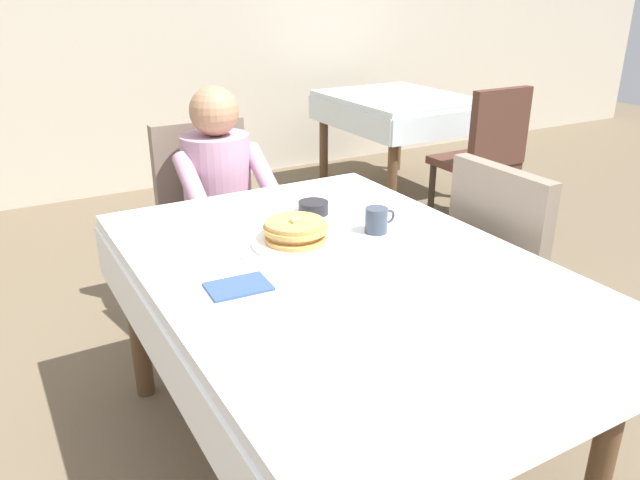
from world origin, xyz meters
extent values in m
plane|color=brown|center=(0.00, 0.00, 0.00)|extent=(14.00, 14.00, 0.00)
cube|color=white|center=(0.00, 0.00, 0.72)|extent=(1.10, 1.50, 0.04)
cube|color=white|center=(0.00, -0.76, 0.61)|extent=(1.10, 0.01, 0.18)
cube|color=white|center=(0.00, 0.76, 0.61)|extent=(1.10, 0.01, 0.18)
cube|color=white|center=(-0.56, 0.00, 0.61)|extent=(0.01, 1.50, 0.18)
cube|color=white|center=(0.56, 0.00, 0.61)|extent=(0.01, 1.50, 0.18)
cylinder|color=brown|center=(0.47, -0.67, 0.35)|extent=(0.07, 0.07, 0.70)
cylinder|color=brown|center=(-0.47, 0.67, 0.35)|extent=(0.07, 0.07, 0.70)
cylinder|color=brown|center=(0.47, 0.67, 0.35)|extent=(0.07, 0.07, 0.70)
cube|color=#7A6B5B|center=(0.02, 1.07, 0.42)|extent=(0.44, 0.44, 0.05)
cube|color=#7A6B5B|center=(0.02, 1.27, 0.69)|extent=(0.44, 0.06, 0.48)
cylinder|color=#2D2319|center=(0.20, 0.89, 0.20)|extent=(0.04, 0.04, 0.40)
cylinder|color=#2D2319|center=(-0.16, 0.89, 0.20)|extent=(0.04, 0.04, 0.40)
cylinder|color=#2D2319|center=(0.20, 1.25, 0.20)|extent=(0.04, 0.04, 0.40)
cylinder|color=#2D2319|center=(-0.16, 1.25, 0.20)|extent=(0.04, 0.04, 0.40)
cylinder|color=#B2849E|center=(0.02, 1.05, 0.68)|extent=(0.30, 0.30, 0.46)
sphere|color=#A37556|center=(0.02, 1.03, 1.02)|extent=(0.21, 0.21, 0.21)
cylinder|color=#B2849E|center=(0.18, 0.91, 0.75)|extent=(0.08, 0.29, 0.23)
cylinder|color=#B2849E|center=(-0.14, 0.91, 0.75)|extent=(0.08, 0.29, 0.23)
cylinder|color=#383D51|center=(0.10, 0.87, 0.23)|extent=(0.10, 0.10, 0.45)
cylinder|color=#383D51|center=(-0.06, 0.87, 0.23)|extent=(0.10, 0.10, 0.45)
cube|color=#7A6B5B|center=(0.87, 0.00, 0.42)|extent=(0.44, 0.44, 0.05)
cube|color=#7A6B5B|center=(0.67, 0.00, 0.69)|extent=(0.06, 0.44, 0.48)
cylinder|color=#2D2319|center=(1.05, 0.18, 0.20)|extent=(0.04, 0.04, 0.40)
cylinder|color=#2D2319|center=(1.05, -0.18, 0.20)|extent=(0.04, 0.04, 0.40)
cylinder|color=#2D2319|center=(0.69, 0.18, 0.20)|extent=(0.04, 0.04, 0.40)
cylinder|color=#2D2319|center=(0.69, -0.18, 0.20)|extent=(0.04, 0.04, 0.40)
cylinder|color=white|center=(-0.05, 0.16, 0.75)|extent=(0.28, 0.28, 0.02)
cylinder|color=tan|center=(-0.05, 0.15, 0.76)|extent=(0.20, 0.20, 0.01)
cylinder|color=tan|center=(-0.05, 0.17, 0.78)|extent=(0.18, 0.18, 0.02)
cylinder|color=tan|center=(-0.05, 0.17, 0.79)|extent=(0.21, 0.21, 0.01)
cylinder|color=tan|center=(-0.05, 0.17, 0.81)|extent=(0.19, 0.19, 0.01)
cube|color=#F4E072|center=(-0.05, 0.16, 0.82)|extent=(0.03, 0.03, 0.01)
cylinder|color=#333D4C|center=(0.23, 0.12, 0.78)|extent=(0.08, 0.08, 0.08)
torus|color=#333D4C|center=(0.28, 0.12, 0.79)|extent=(0.05, 0.01, 0.05)
cylinder|color=black|center=(0.14, 0.38, 0.76)|extent=(0.11, 0.11, 0.04)
cone|color=silver|center=(-0.28, 0.28, 0.78)|extent=(0.08, 0.08, 0.07)
cube|color=silver|center=(-0.24, 0.14, 0.74)|extent=(0.03, 0.18, 0.00)
cube|color=silver|center=(0.14, 0.14, 0.74)|extent=(0.02, 0.20, 0.00)
cube|color=silver|center=(-0.07, -0.17, 0.74)|extent=(0.15, 0.05, 0.00)
cube|color=#334C7F|center=(-0.33, -0.03, 0.74)|extent=(0.18, 0.13, 0.01)
cube|color=silver|center=(1.95, 2.32, 0.72)|extent=(0.90, 1.10, 0.04)
cube|color=silver|center=(1.95, 1.76, 0.61)|extent=(0.90, 0.01, 0.18)
cube|color=silver|center=(1.95, 2.88, 0.61)|extent=(0.90, 0.01, 0.18)
cube|color=silver|center=(1.49, 2.32, 0.61)|extent=(0.01, 1.10, 0.18)
cube|color=silver|center=(2.41, 2.32, 0.61)|extent=(0.01, 1.10, 0.18)
cylinder|color=brown|center=(1.58, 1.85, 0.35)|extent=(0.07, 0.07, 0.70)
cylinder|color=brown|center=(2.32, 1.85, 0.35)|extent=(0.07, 0.07, 0.70)
cylinder|color=brown|center=(1.58, 2.79, 0.35)|extent=(0.07, 0.07, 0.70)
cylinder|color=brown|center=(2.32, 2.79, 0.35)|extent=(0.07, 0.07, 0.70)
cube|color=#4C2D23|center=(1.95, 1.47, 0.42)|extent=(0.44, 0.44, 0.05)
cube|color=#4C2D23|center=(1.95, 1.27, 0.69)|extent=(0.44, 0.06, 0.48)
cylinder|color=#2D2319|center=(1.77, 1.65, 0.20)|extent=(0.04, 0.04, 0.40)
cylinder|color=#2D2319|center=(2.13, 1.65, 0.20)|extent=(0.04, 0.04, 0.40)
cylinder|color=#2D2319|center=(1.77, 1.29, 0.20)|extent=(0.04, 0.04, 0.40)
cylinder|color=#2D2319|center=(2.13, 1.29, 0.20)|extent=(0.04, 0.04, 0.40)
camera|label=1|loc=(-0.88, -1.45, 1.51)|focal=34.68mm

